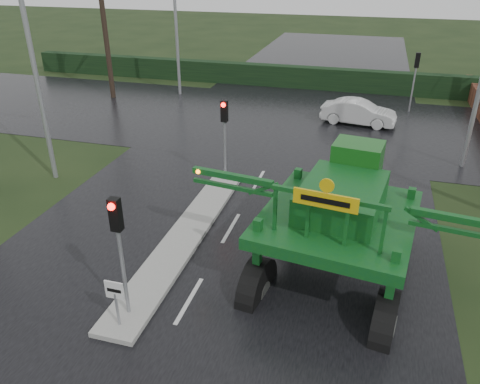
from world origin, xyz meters
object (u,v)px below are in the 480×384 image
(white_sedan, at_px, (357,124))
(traffic_signal_far, at_px, (416,69))
(street_light_left_near, at_px, (34,32))
(crop_sprayer, at_px, (261,216))
(street_light_left_far, at_px, (179,1))
(traffic_signal_mid, at_px, (225,124))
(keep_left_sign, at_px, (115,296))
(traffic_signal_near, at_px, (118,233))

(white_sedan, bearing_deg, traffic_signal_far, -34.68)
(street_light_left_near, distance_m, crop_sprayer, 11.62)
(street_light_left_near, xyz_separation_m, street_light_left_far, (0.00, 14.00, 0.00))
(traffic_signal_mid, height_order, white_sedan, traffic_signal_mid)
(traffic_signal_mid, xyz_separation_m, traffic_signal_far, (7.80, 12.52, 0.00))
(keep_left_sign, bearing_deg, street_light_left_far, 107.78)
(traffic_signal_mid, height_order, street_light_left_far, street_light_left_far)
(traffic_signal_far, bearing_deg, white_sedan, 47.99)
(traffic_signal_far, distance_m, street_light_left_near, 20.58)
(traffic_signal_far, bearing_deg, crop_sprayer, 75.77)
(traffic_signal_far, relative_size, crop_sprayer, 0.40)
(white_sedan, bearing_deg, crop_sprayer, -179.53)
(keep_left_sign, xyz_separation_m, street_light_left_far, (-6.89, 21.50, 4.93))
(traffic_signal_near, distance_m, crop_sprayer, 3.73)
(traffic_signal_far, relative_size, street_light_left_near, 0.35)
(white_sedan, bearing_deg, street_light_left_far, 82.10)
(traffic_signal_mid, bearing_deg, white_sedan, 62.21)
(crop_sprayer, bearing_deg, traffic_signal_mid, 123.43)
(traffic_signal_mid, distance_m, crop_sprayer, 7.01)
(traffic_signal_mid, height_order, street_light_left_near, street_light_left_near)
(traffic_signal_near, relative_size, traffic_signal_mid, 1.00)
(traffic_signal_near, height_order, street_light_left_far, street_light_left_far)
(traffic_signal_far, relative_size, white_sedan, 0.86)
(street_light_left_far, bearing_deg, traffic_signal_mid, -61.14)
(keep_left_sign, xyz_separation_m, white_sedan, (4.90, 18.29, -1.06))
(traffic_signal_far, distance_m, street_light_left_far, 15.08)
(traffic_signal_far, bearing_deg, street_light_left_far, 0.03)
(traffic_signal_mid, bearing_deg, street_light_left_near, -167.79)
(crop_sprayer, bearing_deg, traffic_signal_far, 83.65)
(keep_left_sign, relative_size, street_light_left_near, 0.14)
(traffic_signal_mid, bearing_deg, keep_left_sign, -90.00)
(street_light_left_near, bearing_deg, keep_left_sign, -47.41)
(traffic_signal_far, bearing_deg, traffic_signal_mid, 58.07)
(crop_sprayer, relative_size, white_sedan, 2.15)
(traffic_signal_far, xyz_separation_m, street_light_left_far, (-14.69, -0.01, 3.40))
(traffic_signal_near, distance_m, street_light_left_far, 22.37)
(traffic_signal_far, distance_m, white_sedan, 5.05)
(traffic_signal_mid, xyz_separation_m, street_light_left_far, (-6.89, 12.51, 3.40))
(street_light_left_far, bearing_deg, traffic_signal_far, 0.03)
(crop_sprayer, bearing_deg, keep_left_sign, -130.66)
(traffic_signal_near, xyz_separation_m, traffic_signal_mid, (0.00, 8.50, 0.00))
(traffic_signal_far, bearing_deg, keep_left_sign, 70.07)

